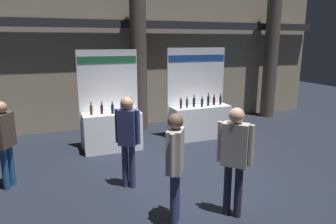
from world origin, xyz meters
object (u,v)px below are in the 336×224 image
(visitor_2, at_px, (235,153))
(visitor_0, at_px, (4,137))
(visitor_4, at_px, (128,135))
(visitor_5, at_px, (175,160))
(exhibitor_booth_0, at_px, (112,126))
(exhibitor_booth_1, at_px, (200,117))

(visitor_2, bearing_deg, visitor_0, -168.69)
(visitor_4, xyz_separation_m, visitor_5, (0.39, -1.43, -0.01))
(visitor_0, relative_size, visitor_2, 0.95)
(visitor_2, bearing_deg, visitor_4, 175.63)
(visitor_0, bearing_deg, visitor_2, -97.30)
(exhibitor_booth_0, distance_m, visitor_0, 2.73)
(exhibitor_booth_0, relative_size, visitor_5, 1.46)
(visitor_0, height_order, visitor_4, visitor_4)
(exhibitor_booth_0, height_order, visitor_4, exhibitor_booth_0)
(exhibitor_booth_1, distance_m, visitor_2, 4.19)
(exhibitor_booth_1, xyz_separation_m, visitor_5, (-2.30, -3.80, 0.43))
(exhibitor_booth_1, bearing_deg, exhibitor_booth_0, -177.24)
(exhibitor_booth_1, xyz_separation_m, visitor_2, (-1.35, -3.94, 0.46))
(visitor_0, xyz_separation_m, visitor_5, (2.57, -2.23, 0.02))
(visitor_0, xyz_separation_m, visitor_4, (2.18, -0.80, 0.04))
(exhibitor_booth_0, relative_size, exhibitor_booth_1, 0.99)
(exhibitor_booth_0, xyz_separation_m, visitor_0, (-2.28, -1.45, 0.40))
(exhibitor_booth_0, distance_m, visitor_5, 3.71)
(exhibitor_booth_1, height_order, visitor_2, exhibitor_booth_1)
(visitor_0, bearing_deg, visitor_5, -104.25)
(exhibitor_booth_1, bearing_deg, visitor_5, -121.11)
(visitor_2, bearing_deg, exhibitor_booth_1, 116.42)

